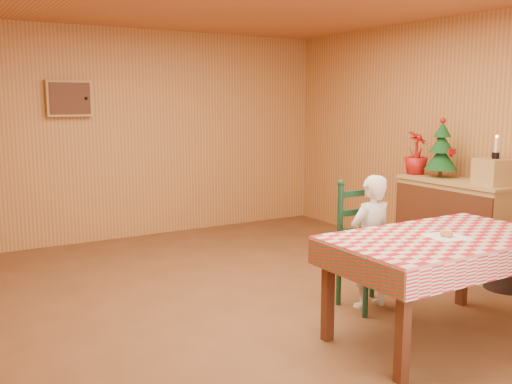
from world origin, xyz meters
TOP-DOWN VIEW (x-y plane):
  - ground at (0.00, 0.00)m, footprint 6.00×6.00m
  - cabin_walls at (-0.00, 0.53)m, footprint 5.10×6.05m
  - dining_table at (0.71, -1.20)m, footprint 1.66×0.96m
  - ladder_chair at (0.71, -0.41)m, footprint 0.44×0.40m
  - seated_child at (0.71, -0.47)m, footprint 0.41×0.27m
  - napkin at (0.71, -1.25)m, footprint 0.30×0.30m
  - donut at (0.71, -1.25)m, footprint 0.12×0.12m
  - shelf_unit at (2.23, -0.08)m, footprint 0.54×1.24m
  - crate at (2.24, -0.48)m, footprint 0.35×0.35m
  - christmas_tree at (2.24, 0.17)m, footprint 0.34×0.34m
  - flower_arrangement at (2.19, 0.47)m, footprint 0.34×0.34m
  - candle_set at (2.24, -0.48)m, footprint 0.07×0.07m
  - storage_bin at (2.14, -0.76)m, footprint 0.47×0.47m

SIDE VIEW (x-z plane):
  - ground at x=0.00m, z-range 0.00..0.00m
  - storage_bin at x=2.14m, z-range 0.00..0.41m
  - shelf_unit at x=2.23m, z-range 0.00..0.93m
  - ladder_chair at x=0.71m, z-range -0.04..1.04m
  - seated_child at x=0.71m, z-range 0.00..1.12m
  - dining_table at x=0.71m, z-range 0.30..1.07m
  - napkin at x=0.71m, z-range 0.77..0.77m
  - donut at x=0.71m, z-range 0.77..0.80m
  - crate at x=2.24m, z-range 0.93..1.18m
  - flower_arrangement at x=2.19m, z-range 0.93..1.39m
  - christmas_tree at x=2.24m, z-range 0.90..1.52m
  - candle_set at x=2.24m, z-range 1.13..1.36m
  - cabin_walls at x=0.00m, z-range 0.50..3.15m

